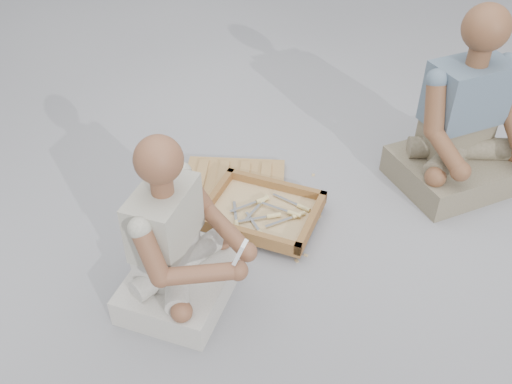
# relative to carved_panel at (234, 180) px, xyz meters

# --- Properties ---
(ground) EXTENTS (60.00, 60.00, 0.00)m
(ground) POSITION_rel_carved_panel_xyz_m (0.28, -0.62, -0.02)
(ground) COLOR #9B9BA0
(ground) RESTS_ON ground
(carved_panel) EXTENTS (0.54, 0.36, 0.04)m
(carved_panel) POSITION_rel_carved_panel_xyz_m (0.00, 0.00, 0.00)
(carved_panel) COLOR brown
(carved_panel) RESTS_ON ground
(tool_tray) EXTENTS (0.65, 0.58, 0.07)m
(tool_tray) POSITION_rel_carved_panel_xyz_m (0.17, -0.30, 0.04)
(tool_tray) COLOR brown
(tool_tray) RESTS_ON carved_panel
(chisel_0) EXTENTS (0.20, 0.13, 0.02)m
(chisel_0) POSITION_rel_carved_panel_xyz_m (0.34, -0.34, 0.05)
(chisel_0) COLOR silver
(chisel_0) RESTS_ON tool_tray
(chisel_1) EXTENTS (0.12, 0.20, 0.02)m
(chisel_1) POSITION_rel_carved_panel_xyz_m (0.18, -0.46, 0.05)
(chisel_1) COLOR silver
(chisel_1) RESTS_ON tool_tray
(chisel_2) EXTENTS (0.21, 0.10, 0.02)m
(chisel_2) POSITION_rel_carved_panel_xyz_m (0.31, -0.32, 0.06)
(chisel_2) COLOR silver
(chisel_2) RESTS_ON tool_tray
(chisel_3) EXTENTS (0.21, 0.09, 0.02)m
(chisel_3) POSITION_rel_carved_panel_xyz_m (0.21, -0.35, 0.06)
(chisel_3) COLOR silver
(chisel_3) RESTS_ON tool_tray
(chisel_4) EXTENTS (0.11, 0.21, 0.02)m
(chisel_4) POSITION_rel_carved_panel_xyz_m (0.17, -0.24, 0.06)
(chisel_4) COLOR silver
(chisel_4) RESTS_ON tool_tray
(chisel_5) EXTENTS (0.19, 0.14, 0.02)m
(chisel_5) POSITION_rel_carved_panel_xyz_m (0.15, -0.24, 0.06)
(chisel_5) COLOR silver
(chisel_5) RESTS_ON tool_tray
(chisel_6) EXTENTS (0.20, 0.13, 0.02)m
(chisel_6) POSITION_rel_carved_panel_xyz_m (0.36, -0.26, 0.05)
(chisel_6) COLOR silver
(chisel_6) RESTS_ON tool_tray
(chisel_7) EXTENTS (0.06, 0.22, 0.02)m
(chisel_7) POSITION_rel_carved_panel_xyz_m (0.06, -0.40, 0.05)
(chisel_7) COLOR silver
(chisel_7) RESTS_ON tool_tray
(wood_chip_0) EXTENTS (0.02, 0.02, 0.00)m
(wood_chip_0) POSITION_rel_carved_panel_xyz_m (0.25, 0.04, -0.02)
(wood_chip_0) COLOR #D7BF7F
(wood_chip_0) RESTS_ON ground
(wood_chip_1) EXTENTS (0.02, 0.02, 0.00)m
(wood_chip_1) POSITION_rel_carved_panel_xyz_m (0.25, -0.29, -0.02)
(wood_chip_1) COLOR #D7BF7F
(wood_chip_1) RESTS_ON ground
(wood_chip_2) EXTENTS (0.02, 0.02, 0.00)m
(wood_chip_2) POSITION_rel_carved_panel_xyz_m (-0.15, -0.39, -0.02)
(wood_chip_2) COLOR #D7BF7F
(wood_chip_2) RESTS_ON ground
(wood_chip_3) EXTENTS (0.02, 0.02, 0.00)m
(wood_chip_3) POSITION_rel_carved_panel_xyz_m (0.35, -0.57, -0.02)
(wood_chip_3) COLOR #D7BF7F
(wood_chip_3) RESTS_ON ground
(wood_chip_4) EXTENTS (0.02, 0.02, 0.00)m
(wood_chip_4) POSITION_rel_carved_panel_xyz_m (0.10, -0.23, -0.02)
(wood_chip_4) COLOR #D7BF7F
(wood_chip_4) RESTS_ON ground
(wood_chip_5) EXTENTS (0.02, 0.02, 0.00)m
(wood_chip_5) POSITION_rel_carved_panel_xyz_m (0.40, -0.53, -0.02)
(wood_chip_5) COLOR #D7BF7F
(wood_chip_5) RESTS_ON ground
(wood_chip_6) EXTENTS (0.02, 0.02, 0.00)m
(wood_chip_6) POSITION_rel_carved_panel_xyz_m (0.05, -0.36, -0.02)
(wood_chip_6) COLOR #D7BF7F
(wood_chip_6) RESTS_ON ground
(wood_chip_7) EXTENTS (0.02, 0.02, 0.00)m
(wood_chip_7) POSITION_rel_carved_panel_xyz_m (0.25, 0.08, -0.02)
(wood_chip_7) COLOR #D7BF7F
(wood_chip_7) RESTS_ON ground
(wood_chip_8) EXTENTS (0.02, 0.02, 0.00)m
(wood_chip_8) POSITION_rel_carved_panel_xyz_m (0.43, 0.10, -0.02)
(wood_chip_8) COLOR #D7BF7F
(wood_chip_8) RESTS_ON ground
(wood_chip_9) EXTENTS (0.02, 0.02, 0.00)m
(wood_chip_9) POSITION_rel_carved_panel_xyz_m (0.35, -0.18, -0.02)
(wood_chip_9) COLOR #D7BF7F
(wood_chip_9) RESTS_ON ground
(wood_chip_10) EXTENTS (0.02, 0.02, 0.00)m
(wood_chip_10) POSITION_rel_carved_panel_xyz_m (0.45, -0.27, -0.02)
(wood_chip_10) COLOR #D7BF7F
(wood_chip_10) RESTS_ON ground
(wood_chip_11) EXTENTS (0.02, 0.02, 0.00)m
(wood_chip_11) POSITION_rel_carved_panel_xyz_m (-0.12, -0.60, -0.02)
(wood_chip_11) COLOR #D7BF7F
(wood_chip_11) RESTS_ON ground
(wood_chip_12) EXTENTS (0.02, 0.02, 0.00)m
(wood_chip_12) POSITION_rel_carved_panel_xyz_m (0.35, -0.42, -0.02)
(wood_chip_12) COLOR #D7BF7F
(wood_chip_12) RESTS_ON ground
(wood_chip_13) EXTENTS (0.02, 0.02, 0.00)m
(wood_chip_13) POSITION_rel_carved_panel_xyz_m (0.36, -0.33, -0.02)
(wood_chip_13) COLOR #D7BF7F
(wood_chip_13) RESTS_ON ground
(wood_chip_14) EXTENTS (0.02, 0.02, 0.00)m
(wood_chip_14) POSITION_rel_carved_panel_xyz_m (0.46, -0.25, -0.02)
(wood_chip_14) COLOR #D7BF7F
(wood_chip_14) RESTS_ON ground
(craftsman) EXTENTS (0.59, 0.60, 0.80)m
(craftsman) POSITION_rel_carved_panel_xyz_m (-0.14, -0.80, 0.25)
(craftsman) COLOR #BCB5AE
(craftsman) RESTS_ON ground
(companion) EXTENTS (0.78, 0.73, 0.97)m
(companion) POSITION_rel_carved_panel_xyz_m (1.18, 0.12, 0.31)
(companion) COLOR #7C7059
(companion) RESTS_ON ground
(mobile_phone) EXTENTS (0.06, 0.06, 0.11)m
(mobile_phone) POSITION_rel_carved_panel_xyz_m (0.13, -0.92, 0.37)
(mobile_phone) COLOR white
(mobile_phone) RESTS_ON craftsman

